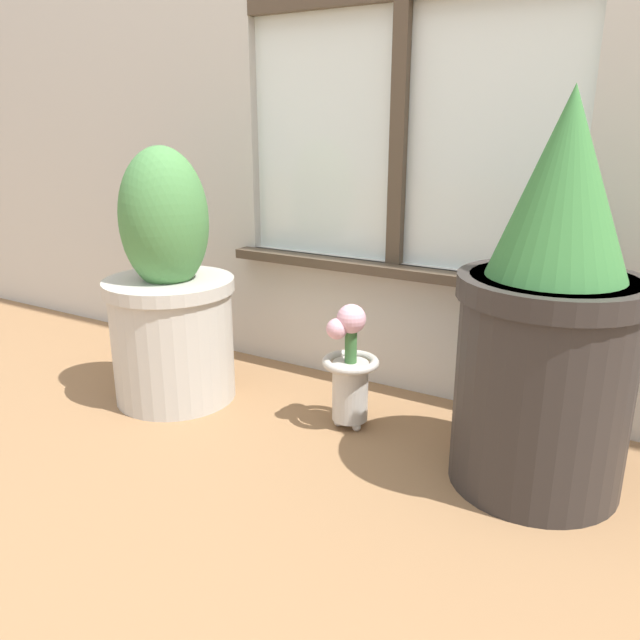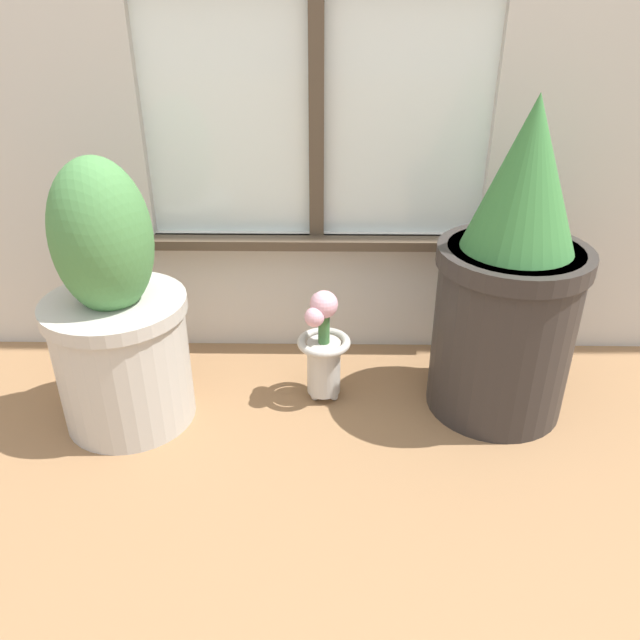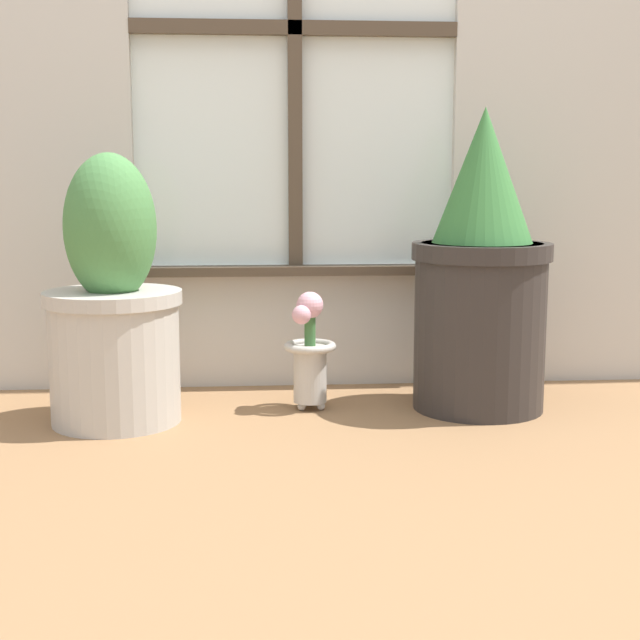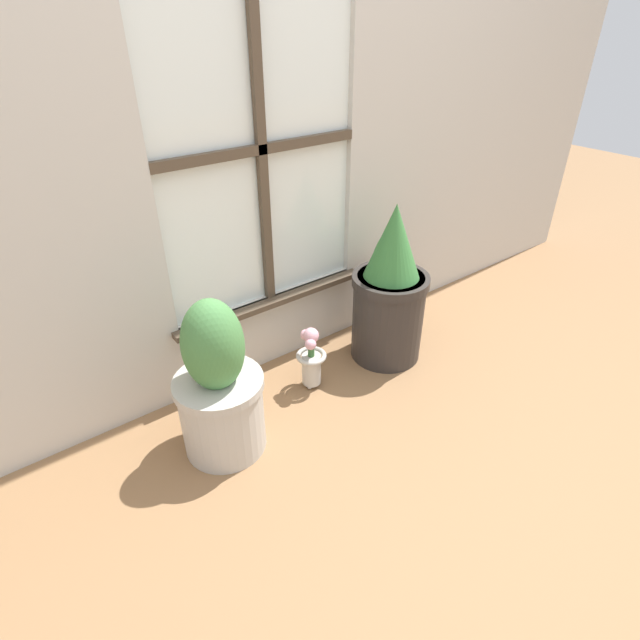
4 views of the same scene
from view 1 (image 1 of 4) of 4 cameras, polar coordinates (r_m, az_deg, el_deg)
name	(u,v)px [view 1 (image 1 of 4)]	position (r m, az deg, el deg)	size (l,w,h in m)	color
ground_plane	(272,479)	(1.24, -4.37, -14.32)	(10.00, 10.00, 0.00)	olive
potted_plant_left	(170,298)	(1.53, -13.55, 2.01)	(0.31, 0.31, 0.61)	#B7B2A8
potted_plant_right	(549,322)	(1.17, 20.20, -0.19)	(0.33, 0.33, 0.71)	#2D2826
flower_vase	(350,367)	(1.37, 2.74, -4.32)	(0.13, 0.13, 0.28)	#BCB7AD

